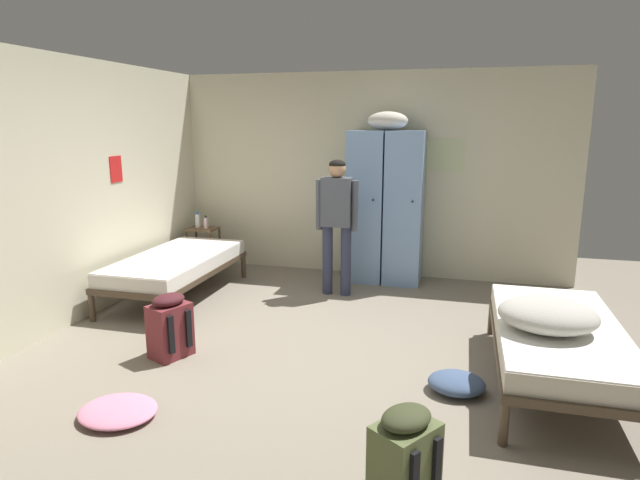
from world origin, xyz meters
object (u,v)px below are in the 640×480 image
(locker_bank, at_px, (385,204))
(clothes_pile_denim, at_px, (456,383))
(bed_left_rear, at_px, (176,264))
(bed_right, at_px, (558,337))
(shelf_unit, at_px, (204,244))
(clothes_pile_pink, at_px, (118,411))
(backpack_olive, at_px, (403,460))
(backpack_maroon, at_px, (169,327))
(bedding_heap, at_px, (548,315))
(water_bottle, at_px, (198,220))
(lotion_bottle, at_px, (206,223))
(person_traveler, at_px, (337,215))

(locker_bank, relative_size, clothes_pile_denim, 4.96)
(bed_left_rear, xyz_separation_m, bed_right, (3.82, -1.15, 0.00))
(shelf_unit, relative_size, bed_left_rear, 0.30)
(locker_bank, height_order, clothes_pile_pink, locker_bank)
(backpack_olive, relative_size, backpack_maroon, 1.00)
(bed_right, relative_size, bedding_heap, 2.78)
(bed_left_rear, relative_size, backpack_olive, 3.45)
(backpack_maroon, bearing_deg, water_bottle, 112.57)
(bedding_heap, bearing_deg, bed_left_rear, 160.73)
(water_bottle, bearing_deg, shelf_unit, -14.04)
(backpack_maroon, bearing_deg, backpack_olive, -31.93)
(locker_bank, xyz_separation_m, clothes_pile_pink, (-1.25, -3.67, -0.93))
(lotion_bottle, xyz_separation_m, backpack_olive, (3.04, -3.87, -0.39))
(bedding_heap, relative_size, water_bottle, 3.25)
(locker_bank, bearing_deg, bedding_heap, -58.92)
(bed_left_rear, bearing_deg, locker_bank, 30.25)
(locker_bank, bearing_deg, water_bottle, -177.83)
(shelf_unit, xyz_separation_m, backpack_maroon, (1.01, -2.59, -0.09))
(bedding_heap, xyz_separation_m, lotion_bottle, (-3.89, 2.41, 0.05))
(water_bottle, bearing_deg, backpack_olive, -50.85)
(lotion_bottle, height_order, backpack_maroon, lotion_bottle)
(water_bottle, xyz_separation_m, lotion_bottle, (0.15, -0.06, -0.02))
(bed_right, height_order, clothes_pile_denim, bed_right)
(shelf_unit, relative_size, clothes_pile_denim, 1.37)
(backpack_olive, bearing_deg, person_traveler, 108.94)
(bed_right, xyz_separation_m, clothes_pile_pink, (-2.90, -1.25, -0.34))
(bed_right, xyz_separation_m, backpack_maroon, (-3.07, -0.29, -0.12))
(bed_left_rear, bearing_deg, backpack_olive, -43.88)
(bed_left_rear, xyz_separation_m, bedding_heap, (3.71, -1.30, 0.22))
(shelf_unit, height_order, person_traveler, person_traveler)
(bed_right, height_order, backpack_maroon, backpack_maroon)
(bedding_heap, relative_size, clothes_pile_pink, 1.28)
(clothes_pile_denim, bearing_deg, locker_bank, 109.16)
(bed_right, height_order, water_bottle, water_bottle)
(bed_right, xyz_separation_m, backpack_olive, (-0.96, -1.61, -0.12))
(bed_left_rear, height_order, bed_right, same)
(clothes_pile_denim, bearing_deg, lotion_bottle, 142.11)
(locker_bank, bearing_deg, bed_left_rear, -149.75)
(backpack_olive, distance_m, clothes_pile_pink, 1.99)
(water_bottle, height_order, backpack_maroon, water_bottle)
(bedding_heap, xyz_separation_m, water_bottle, (-4.04, 2.47, 0.06))
(person_traveler, distance_m, backpack_olive, 3.58)
(shelf_unit, height_order, clothes_pile_pink, shelf_unit)
(bedding_heap, bearing_deg, shelf_unit, 148.30)
(lotion_bottle, distance_m, backpack_olive, 4.94)
(person_traveler, relative_size, lotion_bottle, 8.93)
(backpack_maroon, bearing_deg, bed_left_rear, 117.67)
(bedding_heap, bearing_deg, locker_bank, 121.08)
(locker_bank, distance_m, backpack_maroon, 3.13)
(locker_bank, xyz_separation_m, backpack_olive, (0.70, -4.02, -0.71))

